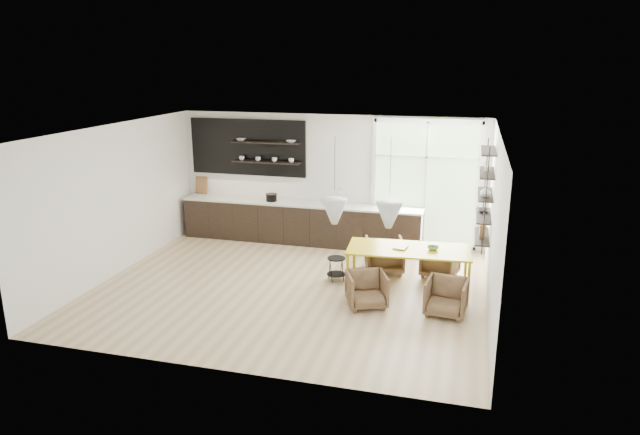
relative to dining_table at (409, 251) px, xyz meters
The scene contains 11 objects.
room 1.80m from the dining_table, 157.10° to the left, with size 7.02×6.01×2.91m.
kitchen_run 3.58m from the dining_table, 141.34° to the left, with size 5.54×0.69×2.75m.
right_shelving 1.71m from the dining_table, 29.69° to the left, with size 0.26×1.22×1.90m.
dining_table is the anchor object (origin of this frame).
armchair_back_left 1.09m from the dining_table, 123.46° to the left, with size 0.72×0.74×0.67m, color brown.
armchair_back_right 1.09m from the dining_table, 57.70° to the left, with size 0.64×0.66×0.60m, color brown.
armchair_front_left 1.16m from the dining_table, 123.84° to the right, with size 0.64×0.66×0.60m, color brown.
armchair_front_right 1.22m from the dining_table, 50.17° to the right, with size 0.65×0.66×0.60m, color brown.
wire_stool 1.44m from the dining_table, behind, with size 0.36×0.36×0.45m.
table_book 0.27m from the dining_table, behind, with size 0.22×0.30×0.03m, color white.
table_bowl 0.43m from the dining_table, ahead, with size 0.20×0.20×0.06m, color #557E50.
Camera 1 is at (3.05, -9.32, 4.07)m, focal length 32.00 mm.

